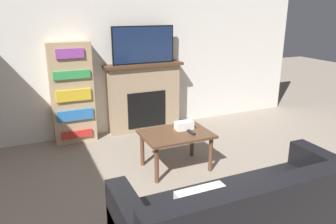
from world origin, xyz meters
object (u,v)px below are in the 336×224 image
(bookshelf, at_px, (72,93))
(fireplace, at_px, (144,97))
(coffee_table, at_px, (176,138))
(tv, at_px, (143,45))
(couch, at_px, (247,224))

(bookshelf, bearing_deg, fireplace, 1.20)
(fireplace, relative_size, bookshelf, 0.85)
(coffee_table, bearing_deg, tv, 85.07)
(tv, relative_size, coffee_table, 1.19)
(couch, distance_m, coffee_table, 1.58)
(fireplace, height_order, tv, tv)
(couch, bearing_deg, fireplace, 85.10)
(tv, xyz_separation_m, coffee_table, (-0.12, -1.40, -0.96))
(tv, xyz_separation_m, couch, (-0.26, -2.97, -1.06))
(tv, bearing_deg, fireplace, 90.00)
(couch, bearing_deg, tv, 85.07)
(tv, height_order, coffee_table, tv)
(tv, height_order, bookshelf, tv)
(couch, bearing_deg, bookshelf, 105.77)
(couch, distance_m, bookshelf, 3.11)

